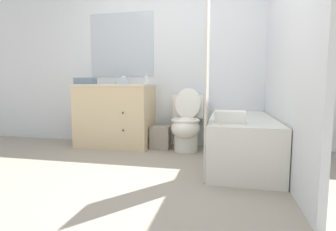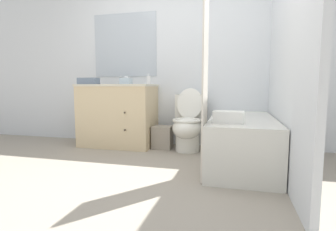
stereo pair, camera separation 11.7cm
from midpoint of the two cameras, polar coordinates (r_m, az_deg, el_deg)
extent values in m
plane|color=gray|center=(2.38, -6.73, -14.70)|extent=(14.00, 14.00, 0.00)
cube|color=silver|center=(3.88, 2.38, 12.21)|extent=(8.00, 0.05, 2.50)
cube|color=#B2BCC6|center=(4.11, -8.55, 14.89)|extent=(0.98, 0.01, 0.93)
cube|color=silver|center=(2.98, 24.85, 13.45)|extent=(0.05, 2.68, 2.50)
cube|color=beige|center=(3.82, -9.95, -0.15)|extent=(1.04, 0.57, 0.85)
cube|color=beige|center=(3.80, -10.07, 6.48)|extent=(1.06, 0.59, 0.03)
cylinder|color=silver|center=(3.80, -10.06, 5.87)|extent=(0.29, 0.29, 0.10)
sphere|color=#382D23|center=(3.45, -8.50, 0.61)|extent=(0.02, 0.02, 0.02)
sphere|color=#382D23|center=(3.48, -8.44, -3.15)|extent=(0.02, 0.02, 0.02)
cylinder|color=silver|center=(3.97, -8.97, 6.99)|extent=(0.04, 0.04, 0.04)
cylinder|color=silver|center=(3.93, -9.23, 7.90)|extent=(0.02, 0.11, 0.09)
cylinder|color=silver|center=(3.99, -9.70, 7.00)|extent=(0.03, 0.03, 0.04)
cylinder|color=silver|center=(3.95, -8.23, 7.04)|extent=(0.03, 0.03, 0.04)
cylinder|color=silver|center=(3.50, 5.21, -5.86)|extent=(0.32, 0.32, 0.23)
ellipsoid|color=silver|center=(3.41, 5.09, -2.77)|extent=(0.37, 0.45, 0.28)
torus|color=silver|center=(3.39, 5.11, -1.06)|extent=(0.37, 0.37, 0.04)
cube|color=silver|center=(3.69, 5.94, 2.06)|extent=(0.42, 0.18, 0.32)
ellipsoid|color=silver|center=(3.57, 5.67, 2.63)|extent=(0.35, 0.13, 0.42)
cube|color=silver|center=(3.03, 16.80, -5.26)|extent=(0.67, 1.56, 0.51)
cube|color=#A5A7A2|center=(2.99, 16.95, -0.53)|extent=(0.55, 1.44, 0.01)
cube|color=silver|center=(2.43, 9.48, 10.20)|extent=(0.01, 0.35, 2.03)
cube|color=gray|center=(3.62, -0.28, -4.76)|extent=(0.26, 0.22, 0.31)
cube|color=silver|center=(3.75, -8.25, 7.41)|extent=(0.15, 0.13, 0.09)
ellipsoid|color=white|center=(3.75, -8.26, 8.26)|extent=(0.07, 0.04, 0.03)
cylinder|color=white|center=(3.69, -3.34, 7.69)|extent=(0.06, 0.06, 0.11)
cylinder|color=silver|center=(3.69, -3.35, 8.81)|extent=(0.03, 0.03, 0.03)
cube|color=slate|center=(3.80, -16.08, 7.22)|extent=(0.28, 0.15, 0.09)
cube|color=white|center=(2.51, 14.33, -0.32)|extent=(0.28, 0.19, 0.11)
camera|label=1|loc=(0.06, -88.86, 0.13)|focal=28.00mm
camera|label=2|loc=(0.06, 91.14, -0.13)|focal=28.00mm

